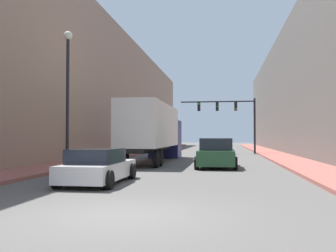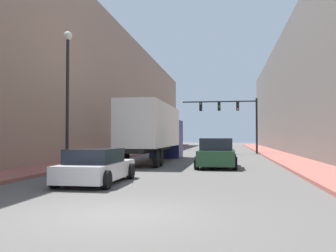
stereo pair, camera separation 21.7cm
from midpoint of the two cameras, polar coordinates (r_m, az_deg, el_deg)
ground_plane at (r=8.77m, az=-7.34°, el=-13.23°), size 200.00×200.00×0.00m
sidewalk_right at (r=38.54m, az=15.89°, el=-4.06°), size 2.71×80.00×0.15m
sidewalk_left at (r=39.41m, az=-4.69°, el=-4.06°), size 2.71×80.00×0.15m
building_right at (r=39.54m, az=22.13°, el=5.37°), size 6.00×80.00×12.97m
building_left at (r=40.92m, az=-10.63°, el=5.25°), size 6.00×80.00×13.25m
semi_truck at (r=26.32m, az=-1.72°, el=-0.65°), size 2.43×12.56×3.88m
sedan_car at (r=14.47m, az=-10.44°, el=-6.09°), size 2.05×4.46×1.31m
suv_car at (r=21.53m, az=7.69°, el=-4.20°), size 2.25×4.47×1.67m
traffic_signal_gantry at (r=39.25m, az=10.26°, el=1.89°), size 7.72×0.35×5.69m
street_lamp at (r=19.63m, az=-14.75°, el=6.52°), size 0.44×0.44×7.09m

